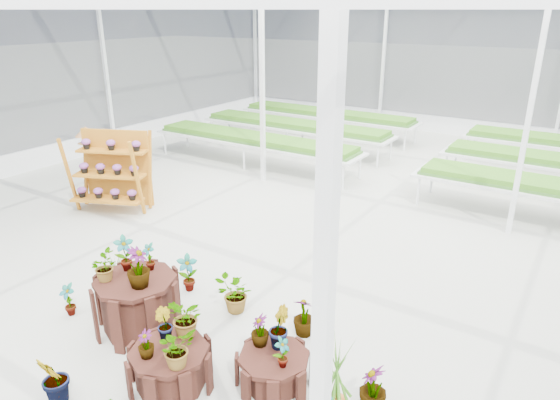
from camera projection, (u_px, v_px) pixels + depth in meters
The scene contains 10 objects.
ground_plane at pixel (274, 275), 8.42m from camera, with size 24.00×24.00×0.00m, color gray.
greenhouse_shell at pixel (274, 146), 7.62m from camera, with size 18.00×24.00×4.50m, color white, non-canonical shape.
steel_frame at pixel (274, 146), 7.62m from camera, with size 18.00×24.00×4.50m, color silver, non-canonical shape.
nursery_benches at pixel (417, 154), 13.91m from camera, with size 16.00×7.00×0.84m, color silver, non-canonical shape.
plinth_tall at pixel (138, 304), 6.90m from camera, with size 1.15×1.15×0.79m, color #361711.
plinth_mid at pixel (170, 368), 5.87m from camera, with size 0.97×0.97×0.51m, color #361711.
plinth_low at pixel (274, 369), 5.93m from camera, with size 0.89×0.89×0.40m, color #361711.
shelf_rack at pixel (110, 172), 10.90m from camera, with size 1.64×0.87×1.74m, color #A26215, non-canonical shape.
bird_table at pixel (90, 157), 12.36m from camera, with size 0.37×0.37×1.55m, color #AF7442, non-canonical shape.
nursery_plants at pixel (196, 318), 6.37m from camera, with size 4.77×3.07×1.34m.
Camera 1 is at (4.11, -6.17, 4.20)m, focal length 32.00 mm.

